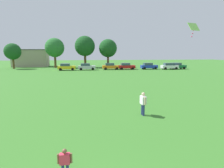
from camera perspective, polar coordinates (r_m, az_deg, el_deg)
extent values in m
plane|color=#387528|center=(33.97, -8.22, 1.74)|extent=(160.00, 160.00, 0.00)
cube|color=#D8334C|center=(7.43, -13.70, -20.54)|extent=(0.36, 0.21, 0.38)
cylinder|color=brown|center=(7.45, -15.52, -20.41)|extent=(0.08, 0.08, 0.36)
cylinder|color=brown|center=(7.40, -11.88, -20.50)|extent=(0.08, 0.08, 0.36)
sphere|color=brown|center=(7.29, -13.79, -18.58)|extent=(0.17, 0.17, 0.17)
cylinder|color=navy|center=(14.08, 8.86, -7.30)|extent=(0.15, 0.15, 0.80)
cylinder|color=navy|center=(13.87, 9.26, -7.57)|extent=(0.15, 0.15, 0.80)
cube|color=white|center=(13.79, 9.13, -4.70)|extent=(0.36, 0.57, 0.57)
cylinder|color=beige|center=(14.09, 8.59, -4.32)|extent=(0.12, 0.12, 0.54)
cylinder|color=beige|center=(13.50, 9.70, -4.95)|extent=(0.12, 0.12, 0.54)
sphere|color=beige|center=(13.70, 9.18, -2.96)|extent=(0.25, 0.25, 0.25)
cube|color=#8CD859|center=(15.78, 22.84, 15.25)|extent=(0.99, 0.70, 0.57)
sphere|color=#F24C8C|center=(15.75, 22.78, 14.34)|extent=(0.10, 0.10, 0.10)
sphere|color=#F24C8C|center=(15.70, 22.57, 13.57)|extent=(0.10, 0.10, 0.10)
sphere|color=#F24C8C|center=(15.66, 22.35, 12.78)|extent=(0.10, 0.10, 0.10)
cube|color=yellow|center=(49.56, -13.13, 4.75)|extent=(4.30, 1.80, 0.76)
cube|color=#334756|center=(49.55, -13.56, 5.52)|extent=(2.24, 1.58, 0.60)
cylinder|color=black|center=(50.37, -11.36, 4.44)|extent=(0.64, 0.22, 0.64)
cylinder|color=black|center=(48.58, -11.49, 4.27)|extent=(0.64, 0.22, 0.64)
cylinder|color=black|center=(50.64, -14.67, 4.35)|extent=(0.64, 0.22, 0.64)
cylinder|color=black|center=(48.86, -14.92, 4.17)|extent=(0.64, 0.22, 0.64)
cube|color=silver|center=(49.49, -7.41, 4.91)|extent=(4.30, 1.80, 0.76)
cube|color=#334756|center=(49.44, -7.83, 5.68)|extent=(2.24, 1.58, 0.60)
cylinder|color=black|center=(50.44, -5.74, 4.59)|extent=(0.64, 0.22, 0.64)
cylinder|color=black|center=(48.65, -5.67, 4.42)|extent=(0.64, 0.22, 0.64)
cylinder|color=black|center=(50.43, -9.08, 4.52)|extent=(0.64, 0.22, 0.64)
cylinder|color=black|center=(48.64, -9.12, 4.34)|extent=(0.64, 0.22, 0.64)
cube|color=orange|center=(50.32, -0.34, 5.05)|extent=(4.30, 1.80, 0.76)
cube|color=#334756|center=(50.24, -0.73, 5.82)|extent=(2.24, 1.58, 0.60)
cylinder|color=black|center=(51.45, 1.16, 4.72)|extent=(0.64, 0.22, 0.64)
cylinder|color=black|center=(49.67, 1.47, 4.56)|extent=(0.64, 0.22, 0.64)
cylinder|color=black|center=(51.08, -2.10, 4.68)|extent=(0.64, 0.22, 0.64)
cylinder|color=black|center=(49.30, -1.89, 4.52)|extent=(0.64, 0.22, 0.64)
cube|color=red|center=(50.86, 4.32, 5.07)|extent=(4.30, 1.80, 0.76)
cube|color=#334756|center=(50.75, 3.95, 5.84)|extent=(2.24, 1.58, 0.60)
cylinder|color=black|center=(52.08, 5.69, 4.73)|extent=(0.64, 0.22, 0.64)
cylinder|color=black|center=(50.34, 6.16, 4.57)|extent=(0.64, 0.22, 0.64)
cylinder|color=black|center=(51.49, 2.51, 4.72)|extent=(0.64, 0.22, 0.64)
cylinder|color=black|center=(49.73, 2.87, 4.55)|extent=(0.64, 0.22, 0.64)
cube|color=#1E38AD|center=(52.38, 10.82, 5.06)|extent=(4.30, 1.80, 0.76)
cube|color=#334756|center=(52.22, 10.49, 5.80)|extent=(2.24, 1.58, 0.60)
cylinder|color=black|center=(53.73, 11.99, 4.71)|extent=(0.64, 0.22, 0.64)
cylinder|color=black|center=(52.04, 12.66, 4.55)|extent=(0.64, 0.22, 0.64)
cylinder|color=black|center=(52.82, 8.99, 4.73)|extent=(0.64, 0.22, 0.64)
cylinder|color=black|center=(51.10, 9.57, 4.56)|extent=(0.64, 0.22, 0.64)
cube|color=white|center=(53.11, 16.54, 4.89)|extent=(4.30, 1.80, 0.76)
cube|color=#334756|center=(52.93, 16.23, 5.63)|extent=(2.24, 1.58, 0.60)
cylinder|color=black|center=(54.56, 17.54, 4.55)|extent=(0.64, 0.22, 0.64)
cylinder|color=black|center=(52.94, 18.37, 4.38)|extent=(0.64, 0.22, 0.64)
cylinder|color=black|center=(53.39, 14.69, 4.59)|extent=(0.64, 0.22, 0.64)
cylinder|color=black|center=(51.73, 15.45, 4.41)|extent=(0.64, 0.22, 0.64)
cube|color=#196B38|center=(54.81, 18.66, 4.92)|extent=(4.30, 1.80, 0.76)
cube|color=#334756|center=(54.62, 18.37, 5.63)|extent=(2.24, 1.58, 0.60)
cylinder|color=black|center=(56.29, 19.57, 4.58)|extent=(0.64, 0.22, 0.64)
cylinder|color=black|center=(54.70, 20.43, 4.41)|extent=(0.64, 0.22, 0.64)
cylinder|color=black|center=(55.02, 16.85, 4.62)|extent=(0.64, 0.22, 0.64)
cylinder|color=black|center=(53.39, 17.65, 4.45)|extent=(0.64, 0.22, 0.64)
cylinder|color=brown|center=(59.05, -26.93, 5.35)|extent=(0.51, 0.51, 2.77)
sphere|color=#194C1E|center=(58.97, -27.16, 8.49)|extent=(4.38, 4.38, 4.38)
cylinder|color=brown|center=(58.62, -16.31, 6.28)|extent=(0.63, 0.63, 3.44)
sphere|color=#286B2D|center=(58.57, -16.49, 10.21)|extent=(5.43, 5.43, 5.43)
cylinder|color=brown|center=(58.31, -7.87, 6.69)|extent=(0.69, 0.69, 3.72)
sphere|color=#194C1E|center=(58.29, -7.97, 10.98)|extent=(5.88, 5.88, 5.88)
cylinder|color=brown|center=(58.16, -1.17, 6.59)|extent=(0.62, 0.62, 3.36)
sphere|color=#194C1E|center=(58.11, -1.19, 10.46)|extent=(5.30, 5.30, 5.30)
cube|color=tan|center=(66.43, -22.70, 6.96)|extent=(10.13, 6.07, 5.10)
cube|color=#4C4742|center=(66.41, -22.84, 9.26)|extent=(10.53, 6.31, 0.24)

